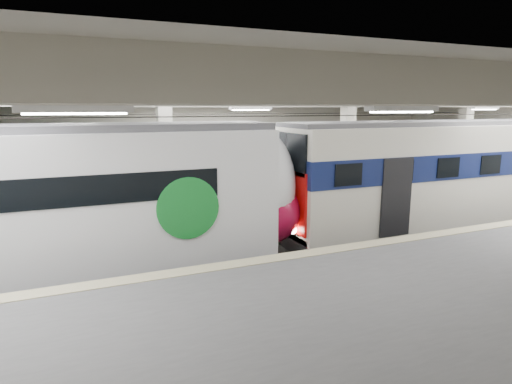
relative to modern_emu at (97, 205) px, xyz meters
name	(u,v)px	position (x,y,z in m)	size (l,w,h in m)	color
station_hall	(298,167)	(5.61, -1.74, 1.02)	(36.00, 24.00, 5.75)	black
modern_emu	(97,205)	(0.00, 0.00, 0.00)	(14.07, 2.90, 4.52)	white
older_rer	(437,174)	(12.89, 0.00, 0.12)	(13.54, 2.99, 4.46)	silver
far_train	(23,182)	(-2.39, 5.50, -0.07)	(12.96, 2.70, 4.17)	white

